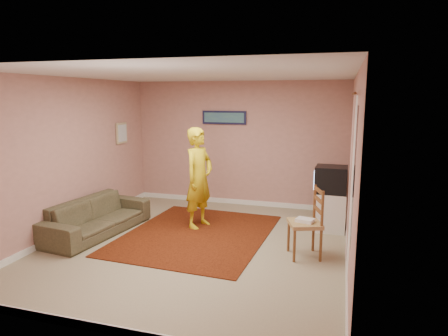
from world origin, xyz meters
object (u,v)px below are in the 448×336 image
(crt_tv, at_px, (331,179))
(sofa, at_px, (97,217))
(chair_b, at_px, (305,215))
(person, at_px, (199,178))
(tv_cabinet, at_px, (330,211))
(chair_a, at_px, (329,188))

(crt_tv, relative_size, sofa, 0.27)
(chair_b, height_order, person, person)
(tv_cabinet, xyz_separation_m, chair_b, (-0.30, -1.30, 0.29))
(chair_b, distance_m, person, 2.10)
(tv_cabinet, bearing_deg, sofa, -160.80)
(chair_a, relative_size, chair_b, 0.90)
(chair_a, height_order, person, person)
(chair_a, bearing_deg, sofa, -145.25)
(sofa, xyz_separation_m, person, (1.53, 0.84, 0.59))
(chair_b, xyz_separation_m, person, (-1.92, 0.83, 0.26))
(person, bearing_deg, crt_tv, -61.10)
(chair_a, distance_m, person, 2.51)
(tv_cabinet, relative_size, sofa, 0.33)
(crt_tv, relative_size, chair_a, 1.05)
(crt_tv, bearing_deg, person, -166.65)
(tv_cabinet, xyz_separation_m, chair_a, (-0.04, 0.74, 0.25))
(tv_cabinet, relative_size, person, 0.38)
(tv_cabinet, bearing_deg, crt_tv, 178.59)
(tv_cabinet, xyz_separation_m, sofa, (-3.75, -1.31, -0.04))
(chair_b, height_order, sofa, chair_b)
(sofa, relative_size, person, 1.14)
(tv_cabinet, distance_m, crt_tv, 0.56)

